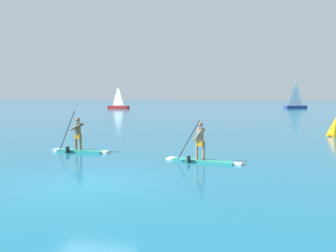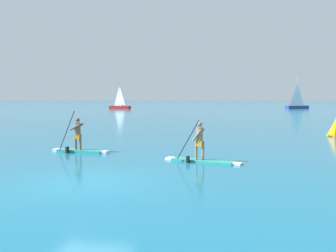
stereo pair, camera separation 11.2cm
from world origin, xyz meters
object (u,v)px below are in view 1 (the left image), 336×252
object	(u,v)px
paddleboarder_mid_center	(79,145)
sailboat_right_horizon	(295,105)
paddleboarder_far_right	(202,153)
sailboat_left_horizon	(118,105)

from	to	relation	value
paddleboarder_mid_center	sailboat_right_horizon	distance (m)	69.23
paddleboarder_mid_center	paddleboarder_far_right	world-z (taller)	paddleboarder_mid_center
sailboat_left_horizon	sailboat_right_horizon	xyz separation A→B (m)	(36.57, 9.60, 0.03)
sailboat_left_horizon	paddleboarder_far_right	bearing A→B (deg)	122.26
paddleboarder_mid_center	sailboat_right_horizon	size ratio (longest dim) A/B	0.42
paddleboarder_far_right	sailboat_left_horizon	distance (m)	63.40
sailboat_left_horizon	paddleboarder_mid_center	bearing A→B (deg)	117.45
paddleboarder_mid_center	sailboat_left_horizon	world-z (taller)	sailboat_left_horizon
paddleboarder_mid_center	sailboat_left_horizon	distance (m)	60.02
sailboat_left_horizon	sailboat_right_horizon	size ratio (longest dim) A/B	0.78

